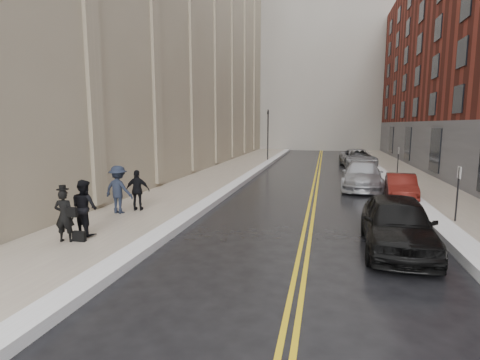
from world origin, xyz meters
The scene contains 19 objects.
ground centered at (0.00, 0.00, 0.00)m, with size 160.00×160.00×0.00m, color black.
sidewalk_left centered at (-4.50, 16.00, 0.07)m, with size 4.00×64.00×0.15m, color gray.
sidewalk_right centered at (9.00, 16.00, 0.07)m, with size 3.00×64.00×0.15m, color gray.
lane_stripe_a centered at (2.38, 16.00, 0.00)m, with size 0.12×64.00×0.01m, color gold.
lane_stripe_b centered at (2.62, 16.00, 0.00)m, with size 0.12×64.00×0.01m, color gold.
snow_ridge_left centered at (-2.20, 16.00, 0.13)m, with size 0.70×60.80×0.26m, color white.
snow_ridge_right centered at (7.15, 16.00, 0.15)m, with size 0.85×60.80×0.30m, color white.
tower_far_right centered at (14.00, 66.00, 22.00)m, with size 22.00×18.00×44.00m, color slate.
traffic_signal centered at (-2.60, 30.00, 3.08)m, with size 0.18×0.15×5.20m.
parking_sign_near centered at (7.90, 8.00, 1.36)m, with size 0.06×0.35×2.23m.
parking_sign_far centered at (7.90, 20.00, 1.36)m, with size 0.06×0.35×2.23m.
car_black centered at (5.20, 4.45, 0.83)m, with size 1.96×4.86×1.66m, color black.
car_maroon centered at (6.80, 12.66, 0.64)m, with size 1.36×3.91×1.29m, color #4F120E.
car_silver_near centered at (5.20, 15.63, 0.80)m, with size 2.24×5.51×1.60m, color #98999F.
car_silver_far centered at (5.87, 27.28, 0.79)m, with size 2.61×5.67×1.57m, color gray.
pedestrian_main centered at (-4.77, 2.57, 0.97)m, with size 0.60×0.39×1.65m, color black.
pedestrian_a centered at (-4.62, 3.36, 1.07)m, with size 0.89×0.70×1.84m, color black.
pedestrian_b centered at (-5.16, 6.36, 1.13)m, with size 1.27×0.73×1.96m, color #1B2232.
pedestrian_c centered at (-4.65, 7.00, 1.01)m, with size 1.01×0.42×1.72m, color black.
Camera 1 is at (3.02, -7.20, 3.77)m, focal length 28.00 mm.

